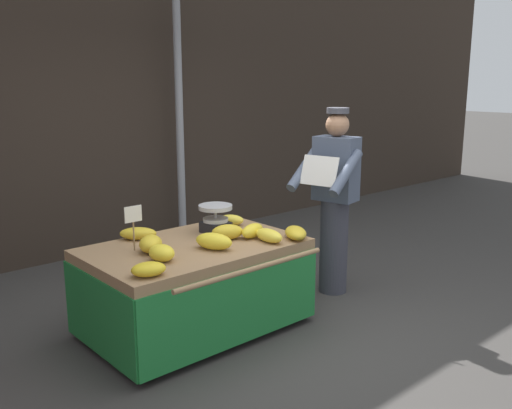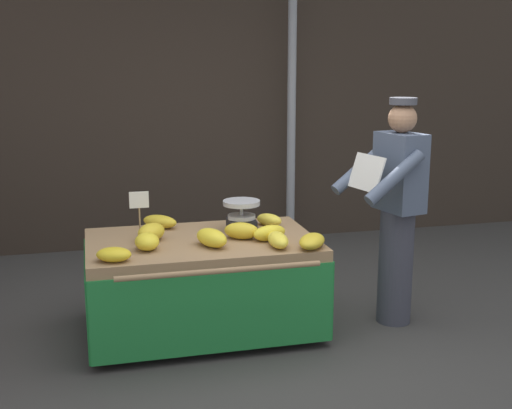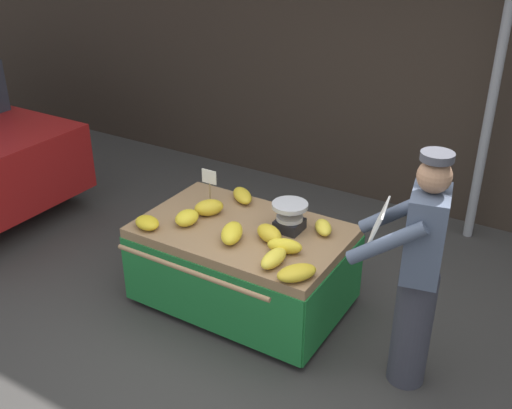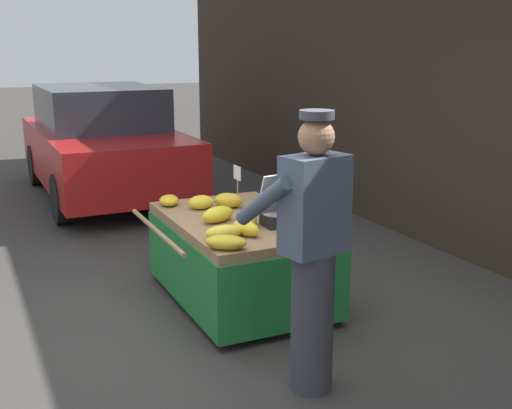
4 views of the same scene
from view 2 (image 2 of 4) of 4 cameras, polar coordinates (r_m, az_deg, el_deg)
ground_plane at (r=4.77m, az=2.86°, el=-12.33°), size 60.00×60.00×0.00m
back_wall at (r=7.27m, az=-4.14°, el=12.43°), size 16.00×0.24×4.00m
street_pole at (r=7.09m, az=3.05°, el=8.16°), size 0.09×0.09×2.93m
banana_cart at (r=4.91m, az=-4.63°, el=-5.14°), size 1.66×1.25×0.71m
weighing_scale at (r=5.04m, az=-1.24°, el=-0.96°), size 0.28×0.28×0.23m
price_sign at (r=4.90m, az=-9.94°, el=0.03°), size 0.14×0.01×0.34m
banana_bunch_0 at (r=4.79m, az=1.15°, el=-2.44°), size 0.28×0.19×0.11m
banana_bunch_1 at (r=4.83m, az=-1.25°, el=-2.25°), size 0.29×0.25×0.12m
banana_bunch_2 at (r=5.20m, az=-8.21°, el=-1.45°), size 0.31×0.30×0.10m
banana_bunch_3 at (r=4.62m, az=-9.28°, el=-3.14°), size 0.17×0.22×0.12m
banana_bunch_4 at (r=4.65m, az=-3.81°, el=-2.85°), size 0.26×0.34×0.12m
banana_bunch_5 at (r=4.84m, az=-8.93°, el=-2.34°), size 0.28×0.30×0.13m
banana_bunch_6 at (r=5.21m, az=1.13°, el=-1.31°), size 0.23×0.25×0.09m
banana_bunch_7 at (r=4.63m, az=1.89°, el=-3.04°), size 0.14×0.28×0.10m
banana_bunch_8 at (r=4.41m, az=-12.04°, el=-4.19°), size 0.27×0.23×0.09m
banana_bunch_9 at (r=4.62m, az=4.80°, el=-3.13°), size 0.30×0.33×0.10m
vendor_person at (r=5.09m, az=11.89°, el=-0.56°), size 0.65×0.60×1.71m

